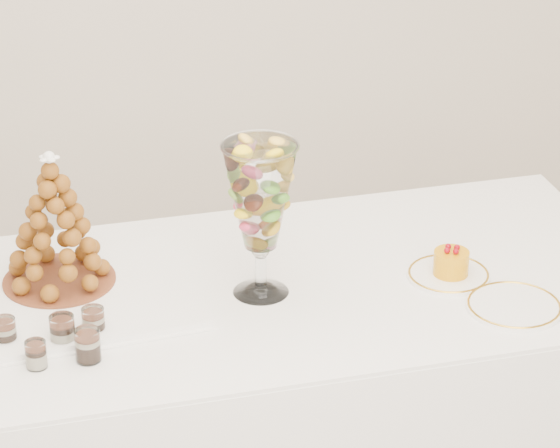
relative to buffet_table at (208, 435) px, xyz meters
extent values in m
cube|color=white|center=(0.00, 0.00, -0.01)|extent=(2.15, 0.89, 0.80)
cube|color=white|center=(0.00, 0.00, 0.40)|extent=(2.14, 0.88, 0.01)
cube|color=white|center=(-0.33, 0.04, 0.42)|extent=(0.63, 0.50, 0.02)
cylinder|color=white|center=(0.13, -0.02, 0.42)|extent=(0.13, 0.13, 0.02)
cylinder|color=white|center=(0.13, -0.02, 0.47)|extent=(0.03, 0.03, 0.09)
sphere|color=white|center=(0.13, -0.02, 0.52)|extent=(0.04, 0.04, 0.04)
cylinder|color=white|center=(0.59, -0.06, 0.41)|extent=(0.20, 0.20, 0.01)
cylinder|color=white|center=(0.69, -0.24, 0.41)|extent=(0.22, 0.22, 0.01)
cylinder|color=white|center=(-0.47, -0.12, 0.44)|extent=(0.06, 0.06, 0.07)
cylinder|color=white|center=(-0.34, -0.15, 0.44)|extent=(0.07, 0.07, 0.08)
cylinder|color=white|center=(-0.27, -0.12, 0.44)|extent=(0.06, 0.06, 0.07)
cylinder|color=white|center=(-0.41, -0.22, 0.44)|extent=(0.05, 0.05, 0.06)
cylinder|color=white|center=(-0.30, -0.22, 0.44)|extent=(0.06, 0.06, 0.07)
cylinder|color=brown|center=(-0.33, 0.11, 0.43)|extent=(0.27, 0.27, 0.01)
cone|color=brown|center=(-0.33, 0.11, 0.59)|extent=(0.25, 0.25, 0.32)
sphere|color=white|center=(-0.33, 0.11, 0.74)|extent=(0.03, 0.03, 0.03)
cylinder|color=orange|center=(0.60, -0.06, 0.44)|extent=(0.09, 0.09, 0.06)
sphere|color=maroon|center=(0.61, -0.06, 0.48)|extent=(0.01, 0.01, 0.01)
sphere|color=maroon|center=(0.59, -0.05, 0.48)|extent=(0.01, 0.01, 0.01)
sphere|color=maroon|center=(0.58, -0.07, 0.48)|extent=(0.01, 0.01, 0.01)
sphere|color=maroon|center=(0.60, -0.07, 0.48)|extent=(0.01, 0.01, 0.01)
camera|label=1|loc=(-0.48, -2.69, 1.96)|focal=85.00mm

